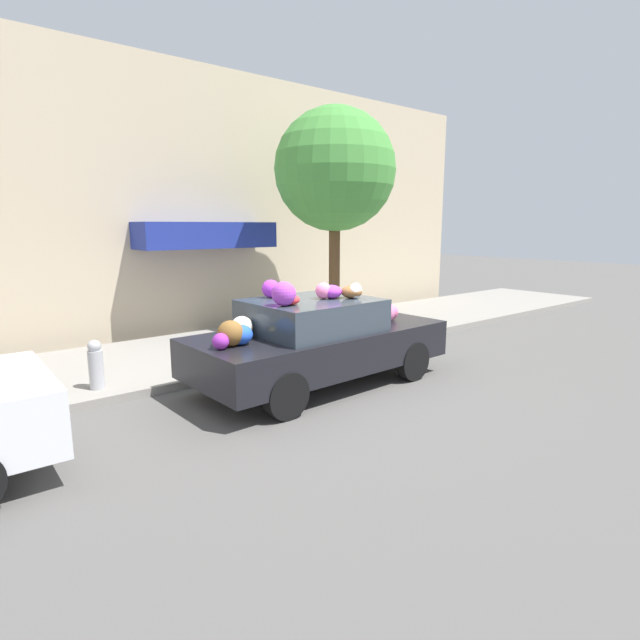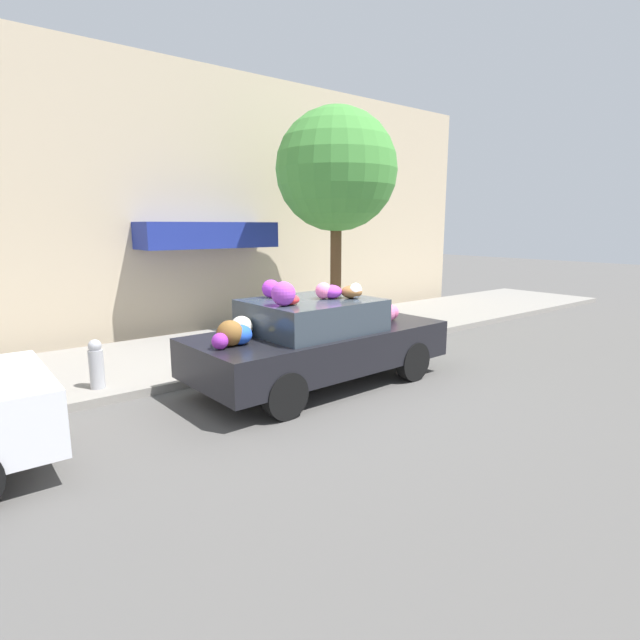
# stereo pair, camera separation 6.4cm
# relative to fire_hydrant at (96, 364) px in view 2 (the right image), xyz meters

# --- Properties ---
(ground_plane) EXTENTS (60.00, 60.00, 0.00)m
(ground_plane) POSITION_rel_fire_hydrant_xyz_m (2.80, -1.55, -0.47)
(ground_plane) COLOR #565451
(sidewalk_curb) EXTENTS (24.00, 3.20, 0.12)m
(sidewalk_curb) POSITION_rel_fire_hydrant_xyz_m (2.80, 1.15, -0.41)
(sidewalk_curb) COLOR gray
(sidewalk_curb) RESTS_ON ground
(building_facade) EXTENTS (18.00, 1.20, 5.78)m
(building_facade) POSITION_rel_fire_hydrant_xyz_m (2.81, 3.37, 2.39)
(building_facade) COLOR #C6B293
(building_facade) RESTS_ON ground
(street_tree) EXTENTS (2.54, 2.54, 4.67)m
(street_tree) POSITION_rel_fire_hydrant_xyz_m (5.25, 1.02, 3.03)
(street_tree) COLOR brown
(street_tree) RESTS_ON sidewalk_curb
(fire_hydrant) EXTENTS (0.20, 0.20, 0.70)m
(fire_hydrant) POSITION_rel_fire_hydrant_xyz_m (0.00, 0.00, 0.00)
(fire_hydrant) COLOR #B2B2B7
(fire_hydrant) RESTS_ON sidewalk_curb
(art_car) EXTENTS (4.01, 1.84, 1.65)m
(art_car) POSITION_rel_fire_hydrant_xyz_m (2.75, -1.52, 0.25)
(art_car) COLOR black
(art_car) RESTS_ON ground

